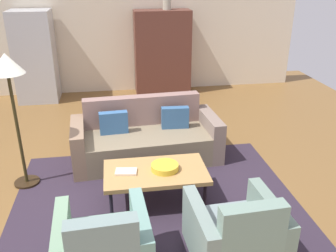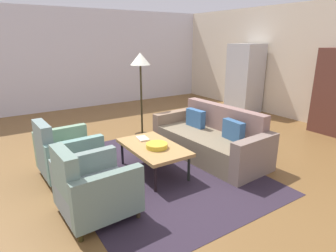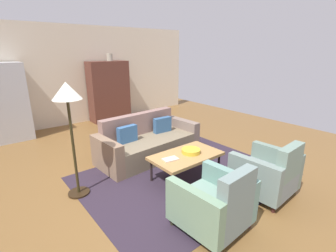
{
  "view_description": "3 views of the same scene",
  "coord_description": "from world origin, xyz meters",
  "px_view_note": "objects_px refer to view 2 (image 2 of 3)",
  "views": [
    {
      "loc": [
        0.16,
        -3.97,
        2.61
      ],
      "look_at": [
        0.8,
        0.2,
        0.78
      ],
      "focal_mm": 39.17,
      "sensor_mm": 36.0,
      "label": 1
    },
    {
      "loc": [
        4.06,
        -2.28,
        1.99
      ],
      "look_at": [
        0.53,
        0.02,
        0.68
      ],
      "focal_mm": 30.3,
      "sensor_mm": 36.0,
      "label": 2
    },
    {
      "loc": [
        -2.06,
        -3.06,
        2.14
      ],
      "look_at": [
        0.69,
        0.35,
        0.77
      ],
      "focal_mm": 26.28,
      "sensor_mm": 36.0,
      "label": 3
    }
  ],
  "objects_px": {
    "armchair_left": "(65,155)",
    "floor_lamp": "(140,67)",
    "fruit_bowl": "(157,146)",
    "armchair_right": "(91,190)",
    "coffee_table": "(153,148)",
    "book_stack": "(143,138)",
    "refrigerator": "(245,78)",
    "couch": "(212,140)"
  },
  "relations": [
    {
      "from": "armchair_left",
      "to": "book_stack",
      "type": "distance_m",
      "value": 1.2
    },
    {
      "from": "coffee_table",
      "to": "floor_lamp",
      "type": "relative_size",
      "value": 0.7
    },
    {
      "from": "coffee_table",
      "to": "book_stack",
      "type": "relative_size",
      "value": 4.52
    },
    {
      "from": "armchair_right",
      "to": "book_stack",
      "type": "xyz_separation_m",
      "value": [
        -0.95,
        1.17,
        0.1
      ]
    },
    {
      "from": "coffee_table",
      "to": "armchair_right",
      "type": "xyz_separation_m",
      "value": [
        0.6,
        -1.17,
        -0.05
      ]
    },
    {
      "from": "refrigerator",
      "to": "fruit_bowl",
      "type": "bearing_deg",
      "value": -63.01
    },
    {
      "from": "armchair_left",
      "to": "floor_lamp",
      "type": "relative_size",
      "value": 0.51
    },
    {
      "from": "coffee_table",
      "to": "armchair_right",
      "type": "bearing_deg",
      "value": -62.64
    },
    {
      "from": "coffee_table",
      "to": "armchair_left",
      "type": "relative_size",
      "value": 1.36
    },
    {
      "from": "refrigerator",
      "to": "armchair_right",
      "type": "bearing_deg",
      "value": -63.87
    },
    {
      "from": "armchair_right",
      "to": "refrigerator",
      "type": "distance_m",
      "value": 5.9
    },
    {
      "from": "armchair_right",
      "to": "fruit_bowl",
      "type": "distance_m",
      "value": 1.27
    },
    {
      "from": "armchair_left",
      "to": "floor_lamp",
      "type": "height_order",
      "value": "floor_lamp"
    },
    {
      "from": "floor_lamp",
      "to": "armchair_left",
      "type": "bearing_deg",
      "value": -60.72
    },
    {
      "from": "couch",
      "to": "book_stack",
      "type": "distance_m",
      "value": 1.24
    },
    {
      "from": "armchair_right",
      "to": "fruit_bowl",
      "type": "height_order",
      "value": "armchair_right"
    },
    {
      "from": "armchair_right",
      "to": "floor_lamp",
      "type": "distance_m",
      "value": 3.09
    },
    {
      "from": "armchair_left",
      "to": "fruit_bowl",
      "type": "height_order",
      "value": "armchair_left"
    },
    {
      "from": "coffee_table",
      "to": "refrigerator",
      "type": "relative_size",
      "value": 0.65
    },
    {
      "from": "couch",
      "to": "refrigerator",
      "type": "bearing_deg",
      "value": -59.55
    },
    {
      "from": "refrigerator",
      "to": "floor_lamp",
      "type": "xyz_separation_m",
      "value": [
        0.35,
        -3.43,
        0.52
      ]
    },
    {
      "from": "coffee_table",
      "to": "fruit_bowl",
      "type": "relative_size",
      "value": 3.72
    },
    {
      "from": "coffee_table",
      "to": "fruit_bowl",
      "type": "bearing_deg",
      "value": -0.0
    },
    {
      "from": "couch",
      "to": "coffee_table",
      "type": "bearing_deg",
      "value": 86.62
    },
    {
      "from": "couch",
      "to": "armchair_right",
      "type": "height_order",
      "value": "armchair_right"
    },
    {
      "from": "armchair_left",
      "to": "book_stack",
      "type": "bearing_deg",
      "value": 74.7
    },
    {
      "from": "couch",
      "to": "fruit_bowl",
      "type": "distance_m",
      "value": 1.21
    },
    {
      "from": "armchair_left",
      "to": "floor_lamp",
      "type": "xyz_separation_m",
      "value": [
        -1.03,
        1.84,
        1.1
      ]
    },
    {
      "from": "armchair_right",
      "to": "book_stack",
      "type": "bearing_deg",
      "value": 125.99
    },
    {
      "from": "armchair_right",
      "to": "coffee_table",
      "type": "bearing_deg",
      "value": 114.43
    },
    {
      "from": "armchair_left",
      "to": "armchair_right",
      "type": "xyz_separation_m",
      "value": [
        1.2,
        -0.0,
        0.0
      ]
    },
    {
      "from": "refrigerator",
      "to": "coffee_table",
      "type": "bearing_deg",
      "value": -64.23
    },
    {
      "from": "armchair_right",
      "to": "fruit_bowl",
      "type": "relative_size",
      "value": 2.73
    },
    {
      "from": "armchair_left",
      "to": "fruit_bowl",
      "type": "relative_size",
      "value": 2.73
    },
    {
      "from": "armchair_right",
      "to": "book_stack",
      "type": "relative_size",
      "value": 3.32
    },
    {
      "from": "armchair_right",
      "to": "refrigerator",
      "type": "height_order",
      "value": "refrigerator"
    },
    {
      "from": "armchair_left",
      "to": "floor_lamp",
      "type": "distance_m",
      "value": 2.38
    },
    {
      "from": "fruit_bowl",
      "to": "book_stack",
      "type": "distance_m",
      "value": 0.45
    },
    {
      "from": "couch",
      "to": "floor_lamp",
      "type": "distance_m",
      "value": 2.06
    },
    {
      "from": "couch",
      "to": "fruit_bowl",
      "type": "bearing_deg",
      "value": 91.85
    },
    {
      "from": "armchair_right",
      "to": "book_stack",
      "type": "height_order",
      "value": "armchair_right"
    },
    {
      "from": "couch",
      "to": "armchair_left",
      "type": "height_order",
      "value": "armchair_left"
    }
  ]
}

